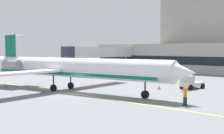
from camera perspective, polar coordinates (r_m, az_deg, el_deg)
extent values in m
cube|color=slate|center=(39.10, -7.20, -4.98)|extent=(120.00, 120.00, 0.10)
cube|color=yellow|center=(39.36, -6.73, -4.85)|extent=(108.00, 0.24, 0.01)
cube|color=red|center=(49.86, -3.58, -3.13)|extent=(0.30, 8.00, 0.01)
cube|color=#ADA89E|center=(79.38, 15.90, 1.59)|extent=(60.54, 11.65, 6.88)
cube|color=black|center=(74.25, 13.79, 1.11)|extent=(58.12, 0.12, 1.92)
cube|color=silver|center=(77.28, -1.61, 2.69)|extent=(1.40, 19.99, 2.40)
cube|color=#2D333D|center=(70.04, -7.96, 2.61)|extent=(2.40, 2.00, 2.64)
cylinder|color=#4C4C51|center=(83.56, 2.53, 0.67)|extent=(0.44, 0.44, 3.61)
cylinder|color=#4C4C51|center=(71.20, -6.87, 0.21)|extent=(0.44, 0.44, 3.61)
cylinder|color=white|center=(42.08, -7.51, -0.08)|extent=(29.73, 6.78, 2.53)
cube|color=#0C664C|center=(42.12, -7.51, -1.03)|extent=(26.76, 6.10, 0.46)
cone|color=white|center=(33.46, 12.65, -0.98)|extent=(3.11, 2.86, 2.48)
cube|color=white|center=(49.13, -2.67, -0.04)|extent=(4.42, 13.41, 0.28)
cube|color=white|center=(38.02, -17.40, -1.13)|extent=(4.42, 13.41, 0.28)
cylinder|color=gray|center=(50.29, -13.92, 0.60)|extent=(3.21, 1.82, 1.39)
cylinder|color=gray|center=(47.79, -17.55, 0.41)|extent=(3.21, 1.82, 1.39)
cube|color=#0C664C|center=(51.31, -17.82, 3.69)|extent=(2.29, 0.57, 3.39)
cube|color=white|center=(51.36, -17.86, 5.58)|extent=(2.34, 4.27, 0.20)
cylinder|color=#3F3F44|center=(35.56, 5.98, -3.48)|extent=(0.20, 0.20, 1.39)
cylinder|color=black|center=(35.68, 5.97, -4.95)|extent=(0.94, 0.48, 0.90)
cylinder|color=#3F3F44|center=(44.42, -7.46, -2.16)|extent=(0.20, 0.20, 1.39)
cylinder|color=black|center=(44.51, -7.45, -3.34)|extent=(0.94, 0.48, 0.90)
cylinder|color=#3F3F44|center=(42.07, -10.51, -2.48)|extent=(0.20, 0.20, 1.39)
cylinder|color=black|center=(42.17, -10.49, -3.73)|extent=(0.94, 0.48, 0.90)
cube|color=silver|center=(56.57, 6.63, -1.69)|extent=(3.38, 3.54, 0.70)
cube|color=#B8B1A9|center=(57.44, 6.57, -0.77)|extent=(1.93, 1.93, 0.98)
cylinder|color=black|center=(57.71, 5.78, -1.93)|extent=(0.67, 0.71, 0.70)
cylinder|color=black|center=(57.83, 7.30, -1.93)|extent=(0.67, 0.71, 0.70)
cylinder|color=black|center=(55.37, 5.93, -2.15)|extent=(0.67, 0.71, 0.70)
cylinder|color=black|center=(55.49, 7.52, -2.15)|extent=(0.67, 0.71, 0.70)
cube|color=silver|center=(45.76, 14.24, -3.01)|extent=(2.26, 3.80, 0.56)
cube|color=#B8B1A9|center=(44.94, 13.42, -2.16)|extent=(1.68, 1.68, 0.92)
cylinder|color=black|center=(44.34, 13.96, -3.56)|extent=(0.41, 0.74, 0.70)
cylinder|color=black|center=(45.39, 12.44, -3.39)|extent=(0.41, 0.74, 0.70)
cylinder|color=black|center=(46.24, 15.99, -3.32)|extent=(0.41, 0.74, 0.70)
cylinder|color=black|center=(47.24, 14.49, -3.16)|extent=(0.41, 0.74, 0.70)
cylinder|color=#191E33|center=(31.76, 12.85, -6.07)|extent=(0.18, 0.18, 0.85)
cylinder|color=#191E33|center=(31.83, 13.19, -6.05)|extent=(0.18, 0.18, 0.85)
cylinder|color=orange|center=(31.68, 13.04, -4.72)|extent=(0.34, 0.34, 0.65)
sphere|color=tan|center=(31.62, 13.05, -3.92)|extent=(0.24, 0.24, 0.24)
cylinder|color=orange|center=(31.55, 12.67, -4.04)|extent=(0.32, 0.36, 0.50)
cylinder|color=#F2590C|center=(31.53, 12.68, -3.64)|extent=(0.06, 0.06, 0.28)
cylinder|color=orange|center=(31.71, 13.42, -4.01)|extent=(0.32, 0.36, 0.50)
cylinder|color=#F2590C|center=(31.68, 13.43, -3.62)|extent=(0.06, 0.06, 0.28)
cone|color=orange|center=(44.24, 8.47, -3.62)|extent=(0.36, 0.36, 0.55)
cube|color=black|center=(44.27, 8.47, -3.94)|extent=(0.47, 0.47, 0.04)
cone|color=orange|center=(48.84, -18.58, -3.11)|extent=(0.36, 0.36, 0.55)
cube|color=black|center=(48.87, -18.58, -3.40)|extent=(0.47, 0.47, 0.04)
cone|color=orange|center=(41.24, -12.22, -4.15)|extent=(0.36, 0.36, 0.55)
cube|color=black|center=(41.27, -12.22, -4.50)|extent=(0.47, 0.47, 0.04)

